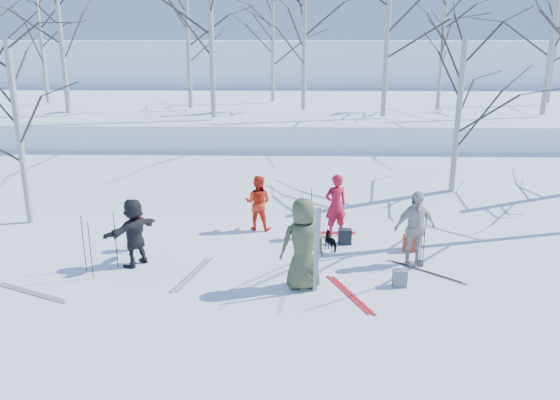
{
  "coord_description": "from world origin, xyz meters",
  "views": [
    {
      "loc": [
        0.32,
        -11.44,
        5.13
      ],
      "look_at": [
        0.0,
        1.5,
        1.3
      ],
      "focal_mm": 35.0,
      "sensor_mm": 36.0,
      "label": 1
    }
  ],
  "objects_px": {
    "dog": "(332,241)",
    "backpack_red": "(410,243)",
    "backpack_grey": "(400,278)",
    "skier_red_seated": "(141,233)",
    "skier_cream_east": "(415,228)",
    "skier_olive_center": "(303,244)",
    "skier_grey_west": "(134,232)",
    "skier_redor_behind": "(258,203)",
    "backpack_dark": "(345,236)",
    "skier_red_north": "(336,205)"
  },
  "relations": [
    {
      "from": "skier_cream_east",
      "to": "skier_grey_west",
      "type": "bearing_deg",
      "value": 162.38
    },
    {
      "from": "skier_olive_center",
      "to": "backpack_red",
      "type": "bearing_deg",
      "value": -155.0
    },
    {
      "from": "skier_red_north",
      "to": "backpack_dark",
      "type": "height_order",
      "value": "skier_red_north"
    },
    {
      "from": "backpack_grey",
      "to": "dog",
      "type": "bearing_deg",
      "value": 123.09
    },
    {
      "from": "backpack_grey",
      "to": "skier_olive_center",
      "type": "bearing_deg",
      "value": -177.5
    },
    {
      "from": "skier_olive_center",
      "to": "skier_redor_behind",
      "type": "relative_size",
      "value": 1.28
    },
    {
      "from": "skier_red_seated",
      "to": "backpack_red",
      "type": "distance_m",
      "value": 6.78
    },
    {
      "from": "dog",
      "to": "backpack_grey",
      "type": "relative_size",
      "value": 1.51
    },
    {
      "from": "backpack_grey",
      "to": "backpack_red",
      "type": "bearing_deg",
      "value": 72.86
    },
    {
      "from": "skier_red_seated",
      "to": "skier_olive_center",
      "type": "bearing_deg",
      "value": -135.4
    },
    {
      "from": "skier_red_north",
      "to": "backpack_grey",
      "type": "height_order",
      "value": "skier_red_north"
    },
    {
      "from": "backpack_red",
      "to": "backpack_dark",
      "type": "xyz_separation_m",
      "value": [
        -1.59,
        0.48,
        -0.01
      ]
    },
    {
      "from": "backpack_red",
      "to": "backpack_grey",
      "type": "bearing_deg",
      "value": -107.14
    },
    {
      "from": "skier_grey_west",
      "to": "skier_cream_east",
      "type": "bearing_deg",
      "value": 124.31
    },
    {
      "from": "skier_olive_center",
      "to": "dog",
      "type": "xyz_separation_m",
      "value": [
        0.76,
        2.14,
        -0.75
      ]
    },
    {
      "from": "skier_olive_center",
      "to": "backpack_red",
      "type": "distance_m",
      "value": 3.55
    },
    {
      "from": "backpack_grey",
      "to": "skier_redor_behind",
      "type": "bearing_deg",
      "value": 132.23
    },
    {
      "from": "skier_redor_behind",
      "to": "backpack_red",
      "type": "bearing_deg",
      "value": 170.73
    },
    {
      "from": "skier_red_north",
      "to": "skier_red_seated",
      "type": "height_order",
      "value": "skier_red_north"
    },
    {
      "from": "skier_grey_west",
      "to": "dog",
      "type": "distance_m",
      "value": 4.81
    },
    {
      "from": "backpack_grey",
      "to": "backpack_dark",
      "type": "height_order",
      "value": "backpack_dark"
    },
    {
      "from": "skier_red_north",
      "to": "backpack_dark",
      "type": "xyz_separation_m",
      "value": [
        0.21,
        -0.62,
        -0.65
      ]
    },
    {
      "from": "skier_red_seated",
      "to": "skier_grey_west",
      "type": "bearing_deg",
      "value": 170.36
    },
    {
      "from": "skier_red_seated",
      "to": "backpack_grey",
      "type": "xyz_separation_m",
      "value": [
        6.15,
        -2.01,
        -0.25
      ]
    },
    {
      "from": "skier_olive_center",
      "to": "skier_grey_west",
      "type": "height_order",
      "value": "skier_olive_center"
    },
    {
      "from": "skier_olive_center",
      "to": "skier_cream_east",
      "type": "distance_m",
      "value": 2.93
    },
    {
      "from": "skier_redor_behind",
      "to": "skier_red_seated",
      "type": "relative_size",
      "value": 1.76
    },
    {
      "from": "skier_cream_east",
      "to": "skier_red_seated",
      "type": "bearing_deg",
      "value": 154.02
    },
    {
      "from": "dog",
      "to": "backpack_red",
      "type": "height_order",
      "value": "dog"
    },
    {
      "from": "backpack_dark",
      "to": "backpack_red",
      "type": "bearing_deg",
      "value": -16.73
    },
    {
      "from": "skier_cream_east",
      "to": "skier_grey_west",
      "type": "relative_size",
      "value": 1.11
    },
    {
      "from": "backpack_red",
      "to": "backpack_dark",
      "type": "height_order",
      "value": "backpack_red"
    },
    {
      "from": "skier_red_north",
      "to": "skier_grey_west",
      "type": "height_order",
      "value": "skier_red_north"
    },
    {
      "from": "skier_red_north",
      "to": "skier_cream_east",
      "type": "distance_m",
      "value": 2.57
    },
    {
      "from": "skier_grey_west",
      "to": "backpack_grey",
      "type": "xyz_separation_m",
      "value": [
        6.0,
        -1.03,
        -0.62
      ]
    },
    {
      "from": "skier_red_seated",
      "to": "dog",
      "type": "height_order",
      "value": "skier_red_seated"
    },
    {
      "from": "skier_red_seated",
      "to": "backpack_red",
      "type": "xyz_separation_m",
      "value": [
        6.78,
        0.05,
        -0.23
      ]
    },
    {
      "from": "skier_red_seated",
      "to": "dog",
      "type": "distance_m",
      "value": 4.82
    },
    {
      "from": "skier_grey_west",
      "to": "dog",
      "type": "xyz_separation_m",
      "value": [
        4.67,
        1.01,
        -0.57
      ]
    },
    {
      "from": "skier_cream_east",
      "to": "backpack_dark",
      "type": "bearing_deg",
      "value": 119.25
    },
    {
      "from": "skier_cream_east",
      "to": "backpack_dark",
      "type": "height_order",
      "value": "skier_cream_east"
    },
    {
      "from": "backpack_red",
      "to": "skier_red_seated",
      "type": "bearing_deg",
      "value": -179.61
    },
    {
      "from": "backpack_grey",
      "to": "backpack_dark",
      "type": "relative_size",
      "value": 0.95
    },
    {
      "from": "skier_red_seated",
      "to": "dog",
      "type": "relative_size",
      "value": 1.53
    },
    {
      "from": "skier_red_seated",
      "to": "backpack_red",
      "type": "relative_size",
      "value": 2.09
    },
    {
      "from": "skier_red_north",
      "to": "backpack_dark",
      "type": "bearing_deg",
      "value": 89.12
    },
    {
      "from": "skier_redor_behind",
      "to": "skier_grey_west",
      "type": "relative_size",
      "value": 0.95
    },
    {
      "from": "skier_redor_behind",
      "to": "dog",
      "type": "xyz_separation_m",
      "value": [
        1.95,
        -1.57,
        -0.53
      ]
    },
    {
      "from": "skier_cream_east",
      "to": "skier_olive_center",
      "type": "bearing_deg",
      "value": -172.74
    },
    {
      "from": "skier_red_seated",
      "to": "skier_grey_west",
      "type": "height_order",
      "value": "skier_grey_west"
    }
  ]
}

